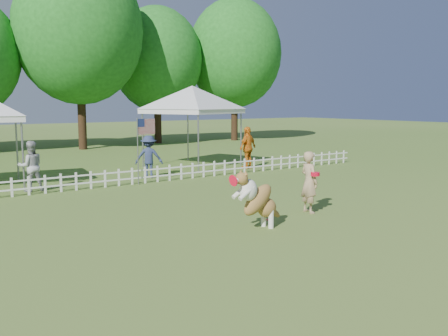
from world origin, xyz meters
name	(u,v)px	position (x,y,z in m)	size (l,w,h in m)	color
ground	(266,222)	(0.00, 0.00, 0.00)	(120.00, 120.00, 0.00)	#365C1D
picket_fence	(139,176)	(0.00, 7.00, 0.30)	(22.00, 0.08, 0.60)	white
handler	(309,182)	(1.61, 0.19, 0.81)	(0.59, 0.39, 1.62)	tan
dog	(258,200)	(-0.58, -0.39, 0.69)	(1.34, 0.45, 1.38)	brown
frisbee_on_turf	(270,220)	(0.23, 0.15, 0.01)	(0.20, 0.20, 0.02)	red
canopy_tent_right	(193,127)	(4.20, 10.12, 1.77)	(3.42, 3.42, 3.53)	silver
flag_pole	(138,151)	(-0.07, 6.88, 1.18)	(0.90, 0.09, 2.35)	gray
spectator_a	(31,166)	(-3.49, 7.67, 0.82)	(0.80, 0.62, 1.65)	#A3A4A8
spectator_b	(149,157)	(0.98, 8.11, 0.81)	(1.05, 0.60, 1.63)	navy
spectator_c	(248,148)	(5.72, 8.03, 0.92)	(1.08, 0.45, 1.84)	orange
tree_center_right	(79,45)	(3.00, 21.00, 6.30)	(7.60, 7.60, 12.60)	#1C5F1B
tree_right	(157,69)	(9.00, 22.50, 5.20)	(6.20, 6.20, 10.40)	#1C5F1B
tree_far_right	(235,64)	(15.00, 21.50, 5.70)	(7.00, 7.00, 11.40)	#1C5F1B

